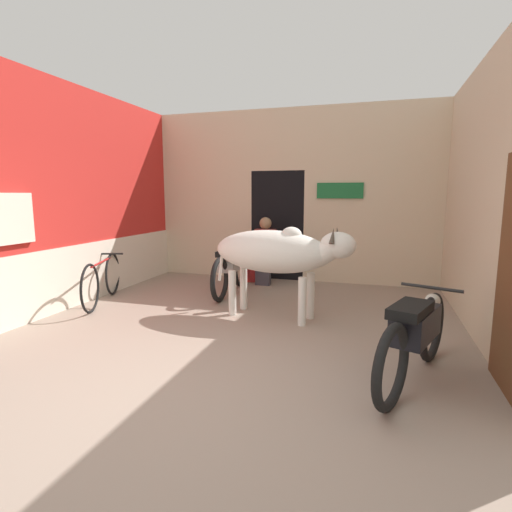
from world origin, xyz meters
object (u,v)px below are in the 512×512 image
Objects in this scene: shopkeeper_seated at (265,249)px; plastic_stool at (253,269)px; bicycle at (102,280)px; cow at (277,253)px; motorcycle_near at (415,333)px; motorcycle_far at (231,267)px.

plastic_stool is at bearing 152.77° from shopkeeper_seated.
shopkeeper_seated is at bearing 44.68° from bicycle.
cow is 2.31m from motorcycle_near.
plastic_stool is at bearing 126.14° from motorcycle_near.
motorcycle_far is at bearing 134.60° from cow.
motorcycle_far is at bearing -93.76° from plastic_stool.
motorcycle_far is (-1.09, 1.11, -0.46)m from cow.
bicycle is (-2.83, -0.06, -0.55)m from cow.
shopkeeper_seated is at bearing 110.13° from cow.
cow is 2.48m from plastic_stool.
shopkeeper_seated reaches higher than plastic_stool.
shopkeeper_seated is (0.36, 0.90, 0.22)m from motorcycle_far.
motorcycle_far is 0.99m from shopkeeper_seated.
motorcycle_near is 4.28m from shopkeeper_seated.
motorcycle_far reaches higher than plastic_stool.
cow is at bearing -69.87° from shopkeeper_seated.
cow is 2.88m from bicycle.
cow is 4.58× the size of plastic_stool.
motorcycle_far is at bearing 33.95° from bicycle.
cow is 1.61× the size of shopkeeper_seated.
cow reaches higher than motorcycle_far.
motorcycle_near is at bearing -18.11° from bicycle.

